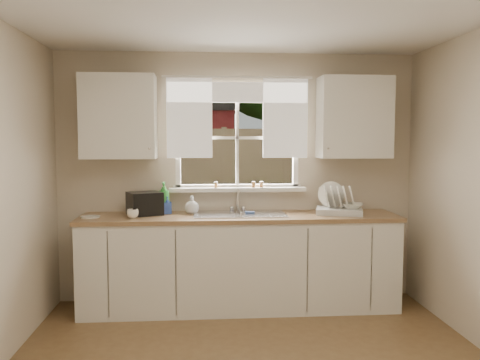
{
  "coord_description": "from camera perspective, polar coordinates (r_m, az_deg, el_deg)",
  "views": [
    {
      "loc": [
        -0.37,
        -3.14,
        1.64
      ],
      "look_at": [
        0.0,
        1.65,
        1.25
      ],
      "focal_mm": 38.0,
      "sensor_mm": 36.0,
      "label": 1
    }
  ],
  "objects": [
    {
      "name": "bowl",
      "position": [
        5.03,
        12.52,
        -2.85
      ],
      "size": [
        0.26,
        0.26,
        0.05
      ],
      "primitive_type": "imported",
      "rotation": [
        0.0,
        0.0,
        -0.33
      ],
      "color": "white",
      "rests_on": "dish_rack"
    },
    {
      "name": "base_cabinets",
      "position": [
        4.98,
        -0.03,
        -9.36
      ],
      "size": [
        3.0,
        0.62,
        0.87
      ],
      "primitive_type": "cube",
      "color": "white",
      "rests_on": "ground"
    },
    {
      "name": "upper_cabinet_right",
      "position": [
        5.19,
        12.7,
        6.85
      ],
      "size": [
        0.7,
        0.33,
        0.8
      ],
      "primitive_type": "cube",
      "color": "white",
      "rests_on": "room_walls"
    },
    {
      "name": "sill_jars",
      "position": [
        5.11,
        0.42,
        -0.51
      ],
      "size": [
        0.5,
        0.04,
        0.06
      ],
      "color": "brown",
      "rests_on": "window"
    },
    {
      "name": "saucer",
      "position": [
        4.94,
        -16.46,
        -3.98
      ],
      "size": [
        0.17,
        0.17,
        0.01
      ],
      "primitive_type": "cylinder",
      "color": "silver",
      "rests_on": "countertop"
    },
    {
      "name": "cup",
      "position": [
        4.79,
        -11.95,
        -3.72
      ],
      "size": [
        0.12,
        0.12,
        0.08
      ],
      "primitive_type": "imported",
      "rotation": [
        0.0,
        0.0,
        -0.09
      ],
      "color": "white",
      "rests_on": "countertop"
    },
    {
      "name": "black_appliance",
      "position": [
        4.97,
        -10.65,
        -2.6
      ],
      "size": [
        0.38,
        0.36,
        0.22
      ],
      "primitive_type": "cube",
      "rotation": [
        0.0,
        0.0,
        0.42
      ],
      "color": "black",
      "rests_on": "countertop"
    },
    {
      "name": "countertop",
      "position": [
        4.89,
        -0.03,
        -4.18
      ],
      "size": [
        3.04,
        0.65,
        0.04
      ],
      "primitive_type": "cube",
      "color": "olive",
      "rests_on": "base_cabinets"
    },
    {
      "name": "wall_outlet",
      "position": [
        5.3,
        9.25,
        -1.48
      ],
      "size": [
        0.08,
        0.01,
        0.12
      ],
      "primitive_type": "cube",
      "color": "beige",
      "rests_on": "room_walls"
    },
    {
      "name": "backyard",
      "position": [
        11.73,
        0.3,
        13.59
      ],
      "size": [
        20.0,
        10.0,
        6.13
      ],
      "color": "#335421",
      "rests_on": "ground"
    },
    {
      "name": "soap_bottle_a",
      "position": [
        5.03,
        -8.54,
        -1.97
      ],
      "size": [
        0.13,
        0.13,
        0.31
      ],
      "primitive_type": "imported",
      "rotation": [
        0.0,
        0.0,
        -0.12
      ],
      "color": "green",
      "rests_on": "countertop"
    },
    {
      "name": "soap_bottle_b",
      "position": [
        5.0,
        -8.17,
        -2.8
      ],
      "size": [
        0.09,
        0.09,
        0.17
      ],
      "primitive_type": "imported",
      "rotation": [
        0.0,
        0.0,
        0.16
      ],
      "color": "#2E4DAE",
      "rests_on": "countertop"
    },
    {
      "name": "window",
      "position": [
        5.15,
        -0.3,
        2.93
      ],
      "size": [
        1.38,
        0.16,
        1.06
      ],
      "color": "white",
      "rests_on": "room_walls"
    },
    {
      "name": "room_walls",
      "position": [
        3.12,
        2.41,
        -2.8
      ],
      "size": [
        3.62,
        4.02,
        2.5
      ],
      "color": "beige",
      "rests_on": "ground"
    },
    {
      "name": "soap_bottle_c",
      "position": [
        4.96,
        -5.43,
        -2.8
      ],
      "size": [
        0.17,
        0.17,
        0.18
      ],
      "primitive_type": "imported",
      "rotation": [
        0.0,
        0.0,
        -0.26
      ],
      "color": "beige",
      "rests_on": "countertop"
    },
    {
      "name": "dish_rack",
      "position": [
        5.04,
        11.02,
        -2.87
      ],
      "size": [
        0.5,
        0.43,
        0.31
      ],
      "color": "silver",
      "rests_on": "countertop"
    },
    {
      "name": "sink",
      "position": [
        4.93,
        -0.05,
        -4.72
      ],
      "size": [
        0.88,
        0.52,
        0.4
      ],
      "color": "#B7B7BC",
      "rests_on": "countertop"
    },
    {
      "name": "curtains",
      "position": [
        5.11,
        -0.26,
        7.94
      ],
      "size": [
        1.5,
        0.03,
        0.81
      ],
      "color": "white",
      "rests_on": "room_walls"
    },
    {
      "name": "upper_cabinet_left",
      "position": [
        5.03,
        -13.44,
        6.91
      ],
      "size": [
        0.7,
        0.33,
        0.8
      ],
      "primitive_type": "cube",
      "color": "white",
      "rests_on": "room_walls"
    }
  ]
}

